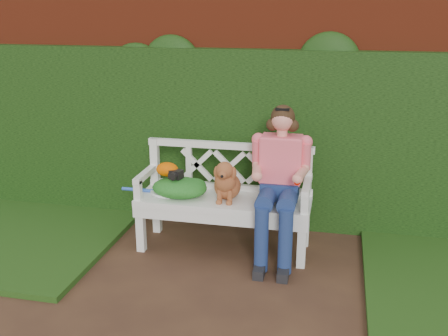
# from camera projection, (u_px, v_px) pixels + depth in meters

# --- Properties ---
(ground) EXTENTS (60.00, 60.00, 0.00)m
(ground) POSITION_uv_depth(u_px,v_px,m) (206.00, 315.00, 3.68)
(ground) COLOR #372118
(brick_wall) EXTENTS (10.00, 0.30, 2.20)m
(brick_wall) POSITION_uv_depth(u_px,v_px,m) (253.00, 110.00, 5.12)
(brick_wall) COLOR maroon
(brick_wall) RESTS_ON ground
(ivy_hedge) EXTENTS (10.00, 0.18, 1.70)m
(ivy_hedge) POSITION_uv_depth(u_px,v_px,m) (249.00, 140.00, 4.99)
(ivy_hedge) COLOR #2B5919
(ivy_hedge) RESTS_ON ground
(garden_bench) EXTENTS (1.63, 0.74, 0.48)m
(garden_bench) POSITION_uv_depth(u_px,v_px,m) (224.00, 223.00, 4.62)
(garden_bench) COLOR white
(garden_bench) RESTS_ON ground
(seated_woman) EXTENTS (0.58, 0.74, 1.24)m
(seated_woman) POSITION_uv_depth(u_px,v_px,m) (280.00, 187.00, 4.39)
(seated_woman) COLOR #E85788
(seated_woman) RESTS_ON ground
(dog) EXTENTS (0.27, 0.35, 0.37)m
(dog) POSITION_uv_depth(u_px,v_px,m) (227.00, 179.00, 4.45)
(dog) COLOR #AA5B39
(dog) RESTS_ON garden_bench
(tennis_racket) EXTENTS (0.68, 0.36, 0.03)m
(tennis_racket) POSITION_uv_depth(u_px,v_px,m) (166.00, 192.00, 4.64)
(tennis_racket) COLOR white
(tennis_racket) RESTS_ON garden_bench
(green_bag) EXTENTS (0.57, 0.50, 0.16)m
(green_bag) POSITION_uv_depth(u_px,v_px,m) (180.00, 187.00, 4.57)
(green_bag) COLOR #2C833E
(green_bag) RESTS_ON garden_bench
(camera_item) EXTENTS (0.13, 0.11, 0.07)m
(camera_item) POSITION_uv_depth(u_px,v_px,m) (176.00, 174.00, 4.53)
(camera_item) COLOR black
(camera_item) RESTS_ON green_bag
(baseball_glove) EXTENTS (0.23, 0.19, 0.12)m
(baseball_glove) POSITION_uv_depth(u_px,v_px,m) (167.00, 169.00, 4.58)
(baseball_glove) COLOR #DF5700
(baseball_glove) RESTS_ON green_bag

